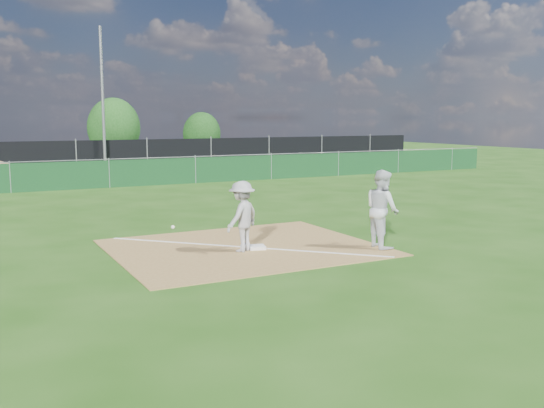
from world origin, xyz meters
The scene contains 14 objects.
ground centered at (0.00, 10.00, 0.00)m, with size 90.00×90.00×0.00m, color #204C10.
infield_dirt centered at (0.00, 1.00, 0.01)m, with size 6.00×5.00×0.02m, color olive.
foul_line centered at (0.00, 1.00, 0.03)m, with size 0.08×7.00×0.01m, color white.
green_fence centered at (0.00, 15.00, 0.60)m, with size 44.00×0.05×1.20m, color #0F3819.
black_fence centered at (0.00, 23.00, 0.90)m, with size 46.00×0.04×1.80m, color black.
parking_lot centered at (0.00, 28.00, 0.01)m, with size 46.00×9.00×0.01m, color black.
light_pole centered at (1.50, 22.70, 4.00)m, with size 0.16×0.16×8.00m, color slate.
first_base centered at (0.19, 0.69, 0.06)m, with size 0.37×0.37×0.08m, color white.
play_at_first centered at (-0.21, 0.65, 0.83)m, with size 2.30×1.06×1.61m.
runner centered at (2.90, -0.45, 0.92)m, with size 0.90×0.70×1.85m, color silver.
car_mid centered at (0.15, 27.43, 0.68)m, with size 1.42×4.07×1.34m, color black.
car_right centered at (3.57, 27.41, 0.74)m, with size 2.05×5.04×1.46m, color black.
tree_mid centered at (4.47, 33.18, 2.32)m, with size 3.79×3.79×4.50m.
tree_right centered at (11.28, 33.10, 1.80)m, with size 2.94×2.94×3.49m.
Camera 1 is at (-5.89, -11.71, 3.05)m, focal length 40.00 mm.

